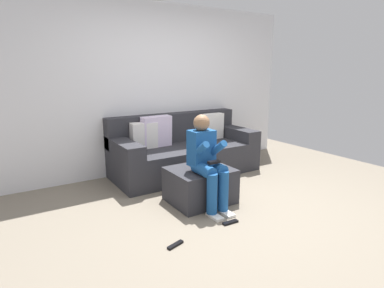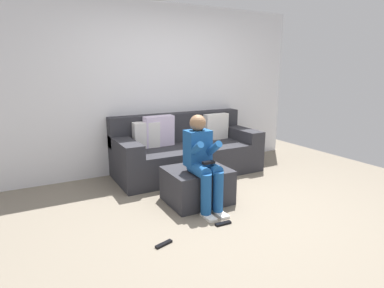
{
  "view_description": "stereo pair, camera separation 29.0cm",
  "coord_description": "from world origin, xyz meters",
  "px_view_note": "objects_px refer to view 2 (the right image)",
  "views": [
    {
      "loc": [
        -2.26,
        -2.53,
        1.58
      ],
      "look_at": [
        -0.02,
        1.04,
        0.6
      ],
      "focal_mm": 29.81,
      "sensor_mm": 36.0,
      "label": 1
    },
    {
      "loc": [
        -2.01,
        -2.67,
        1.58
      ],
      "look_at": [
        -0.02,
        1.04,
        0.6
      ],
      "focal_mm": 29.81,
      "sensor_mm": 36.0,
      "label": 2
    }
  ],
  "objects_px": {
    "couch_sectional": "(185,151)",
    "remote_near_ottoman": "(223,223)",
    "ottoman": "(197,185)",
    "person_seated": "(203,160)",
    "remote_by_storage_bin": "(164,244)"
  },
  "relations": [
    {
      "from": "couch_sectional",
      "to": "person_seated",
      "type": "relative_size",
      "value": 2.05
    },
    {
      "from": "couch_sectional",
      "to": "person_seated",
      "type": "bearing_deg",
      "value": -108.73
    },
    {
      "from": "remote_near_ottoman",
      "to": "person_seated",
      "type": "bearing_deg",
      "value": 89.98
    },
    {
      "from": "ottoman",
      "to": "person_seated",
      "type": "xyz_separation_m",
      "value": [
        -0.04,
        -0.2,
        0.37
      ]
    },
    {
      "from": "couch_sectional",
      "to": "ottoman",
      "type": "height_order",
      "value": "couch_sectional"
    },
    {
      "from": "couch_sectional",
      "to": "person_seated",
      "type": "xyz_separation_m",
      "value": [
        -0.44,
        -1.29,
        0.24
      ]
    },
    {
      "from": "ottoman",
      "to": "remote_by_storage_bin",
      "type": "xyz_separation_m",
      "value": [
        -0.76,
        -0.74,
        -0.2
      ]
    },
    {
      "from": "couch_sectional",
      "to": "remote_near_ottoman",
      "type": "distance_m",
      "value": 1.84
    },
    {
      "from": "person_seated",
      "to": "remote_near_ottoman",
      "type": "bearing_deg",
      "value": -92.17
    },
    {
      "from": "remote_near_ottoman",
      "to": "couch_sectional",
      "type": "bearing_deg",
      "value": 77.61
    },
    {
      "from": "person_seated",
      "to": "couch_sectional",
      "type": "bearing_deg",
      "value": 71.27
    },
    {
      "from": "ottoman",
      "to": "remote_near_ottoman",
      "type": "bearing_deg",
      "value": -94.66
    },
    {
      "from": "person_seated",
      "to": "remote_by_storage_bin",
      "type": "bearing_deg",
      "value": -143.28
    },
    {
      "from": "couch_sectional",
      "to": "remote_near_ottoman",
      "type": "relative_size",
      "value": 12.47
    },
    {
      "from": "couch_sectional",
      "to": "ottoman",
      "type": "xyz_separation_m",
      "value": [
        -0.4,
        -1.09,
        -0.14
      ]
    }
  ]
}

